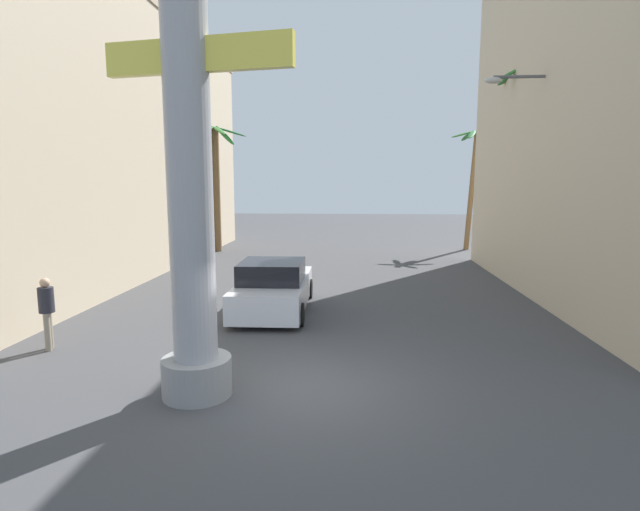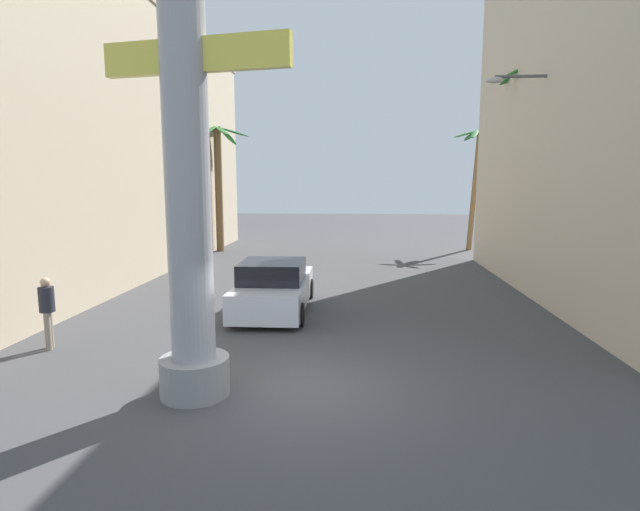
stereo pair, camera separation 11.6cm
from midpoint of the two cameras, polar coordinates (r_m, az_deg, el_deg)
ground_plane at (r=19.14m, az=1.43°, el=-3.27°), size 88.76×88.76×0.00m
building_left at (r=23.86m, az=-24.03°, el=12.10°), size 6.14×24.88×11.40m
neon_sign_pole at (r=9.12m, az=-14.91°, el=19.47°), size 3.73×1.25×11.79m
street_lamp at (r=17.52m, az=23.96°, el=9.28°), size 2.19×0.28×7.26m
car_lead at (r=15.09m, az=-5.06°, el=-3.71°), size 2.16×4.84×1.56m
palm_tree_far_left at (r=28.68m, az=-11.41°, el=9.01°), size 3.46×3.27×7.00m
palm_tree_far_right at (r=30.07m, az=17.44°, el=9.26°), size 2.66×2.65×6.86m
palm_tree_mid_right at (r=20.85m, az=22.59°, el=10.91°), size 2.86×2.71×8.26m
pedestrian_curb_left at (r=13.12m, az=-28.51°, el=-5.23°), size 0.44×0.44×1.69m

